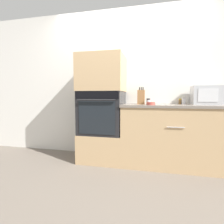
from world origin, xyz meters
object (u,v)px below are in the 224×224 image
object	(u,v)px
bowl	(151,104)
condiment_jar_far	(184,101)
knife_block	(141,97)
microwave	(207,95)
condiment_jar_mid	(148,102)
condiment_jar_near	(180,101)
wall_oven	(102,112)

from	to	relation	value
bowl	condiment_jar_far	size ratio (longest dim) A/B	1.14
knife_block	microwave	bearing A→B (deg)	3.40
knife_block	condiment_jar_mid	bearing A→B (deg)	-42.42
condiment_jar_near	knife_block	bearing A→B (deg)	-161.78
microwave	condiment_jar_far	xyz separation A→B (m)	(-0.30, 0.08, -0.09)
condiment_jar_near	condiment_jar_mid	bearing A→B (deg)	-148.37
microwave	condiment_jar_near	bearing A→B (deg)	157.85
wall_oven	condiment_jar_mid	world-z (taller)	wall_oven
wall_oven	microwave	size ratio (longest dim) A/B	1.62
wall_oven	condiment_jar_mid	bearing A→B (deg)	-3.10
wall_oven	condiment_jar_near	bearing A→B (deg)	12.18
knife_block	condiment_jar_mid	world-z (taller)	knife_block
condiment_jar_near	microwave	bearing A→B (deg)	-22.15
microwave	condiment_jar_far	distance (m)	0.32
wall_oven	condiment_jar_far	xyz separation A→B (m)	(1.25, 0.20, 0.19)
wall_oven	microwave	bearing A→B (deg)	4.41
knife_block	condiment_jar_near	size ratio (longest dim) A/B	3.06
condiment_jar_near	condiment_jar_far	size ratio (longest dim) A/B	0.82
bowl	condiment_jar_far	xyz separation A→B (m)	(0.50, 0.38, 0.03)
condiment_jar_near	condiment_jar_far	world-z (taller)	condiment_jar_far
microwave	bowl	distance (m)	0.86
condiment_jar_near	condiment_jar_far	xyz separation A→B (m)	(0.05, -0.06, 0.01)
condiment_jar_mid	knife_block	bearing A→B (deg)	137.58
microwave	bowl	world-z (taller)	microwave
bowl	knife_block	bearing A→B (deg)	121.33
condiment_jar_far	condiment_jar_mid	bearing A→B (deg)	-155.61
condiment_jar_far	knife_block	bearing A→B (deg)	-167.84
condiment_jar_near	bowl	bearing A→B (deg)	-135.53
wall_oven	condiment_jar_far	distance (m)	1.28
condiment_jar_near	condiment_jar_far	bearing A→B (deg)	-51.66
wall_oven	condiment_jar_near	size ratio (longest dim) A/B	7.81
wall_oven	microwave	world-z (taller)	microwave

